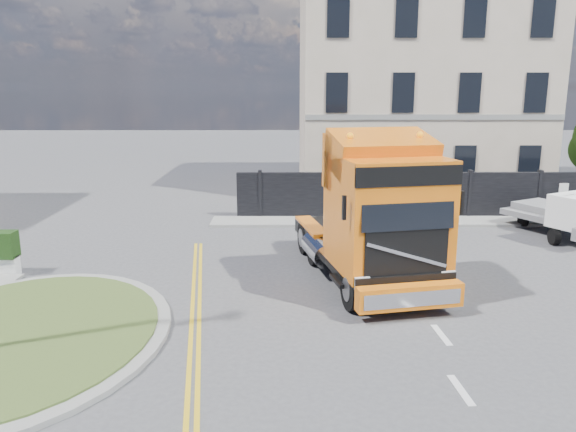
{
  "coord_description": "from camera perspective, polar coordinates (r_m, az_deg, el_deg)",
  "views": [
    {
      "loc": [
        -0.92,
        -14.71,
        5.55
      ],
      "look_at": [
        -0.84,
        1.59,
        1.8
      ],
      "focal_mm": 35.0,
      "sensor_mm": 36.0,
      "label": 1
    }
  ],
  "objects": [
    {
      "name": "georgian_building",
      "position": [
        31.97,
        12.55,
        13.06
      ],
      "size": [
        12.3,
        10.3,
        12.8
      ],
      "color": "beige",
      "rests_on": "ground"
    },
    {
      "name": "truck",
      "position": [
        15.79,
        9.0,
        -0.47
      ],
      "size": [
        4.03,
        7.56,
        4.3
      ],
      "rotation": [
        0.0,
        0.0,
        0.2
      ],
      "color": "black",
      "rests_on": "ground"
    },
    {
      "name": "pavement_far",
      "position": [
        24.46,
        16.16,
        -0.53
      ],
      "size": [
        20.0,
        1.6,
        0.12
      ],
      "primitive_type": "cube",
      "color": "gray",
      "rests_on": "ground"
    },
    {
      "name": "hoarding_fence",
      "position": [
        25.27,
        16.93,
        2.02
      ],
      "size": [
        18.8,
        0.25,
        2.0
      ],
      "color": "black",
      "rests_on": "ground"
    },
    {
      "name": "ground",
      "position": [
        15.75,
        3.11,
        -7.7
      ],
      "size": [
        120.0,
        120.0,
        0.0
      ],
      "primitive_type": "plane",
      "color": "#424244",
      "rests_on": "ground"
    },
    {
      "name": "flatbed_pickup",
      "position": [
        23.03,
        26.96,
        0.06
      ],
      "size": [
        3.58,
        4.79,
        1.8
      ],
      "rotation": [
        0.0,
        0.0,
        0.5
      ],
      "color": "slate",
      "rests_on": "ground"
    },
    {
      "name": "traffic_island",
      "position": [
        14.29,
        -25.95,
        -10.94
      ],
      "size": [
        6.8,
        6.8,
        0.17
      ],
      "color": "gray",
      "rests_on": "ground"
    }
  ]
}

